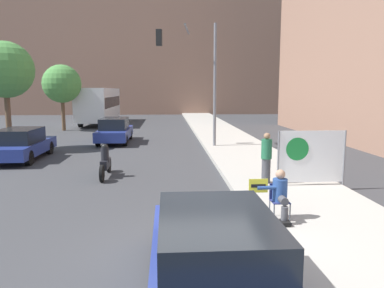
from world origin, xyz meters
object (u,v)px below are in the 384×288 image
seated_protester (280,194)px  parked_car_curbside (215,259)px  city_bus_on_road (100,103)px  street_tree_near_curb (5,70)px  car_on_road_nearest (21,144)px  protest_banner (311,157)px  traffic_light_pole (195,65)px  car_on_road_midblock (115,130)px  pedestrian_behind (266,158)px  motorcycle_on_road (105,163)px  street_tree_midblock (62,84)px

seated_protester → parked_car_curbside: (-1.89, -3.07, -0.07)m
city_bus_on_road → street_tree_near_curb: (-1.92, -15.72, 2.25)m
city_bus_on_road → parked_car_curbside: bearing=-77.2°
seated_protester → car_on_road_nearest: (-9.20, 9.10, -0.07)m
protest_banner → traffic_light_pole: size_ratio=0.34×
car_on_road_midblock → pedestrian_behind: bearing=-60.3°
pedestrian_behind → street_tree_near_curb: 14.46m
protest_banner → street_tree_near_curb: 15.71m
protest_banner → car_on_road_midblock: size_ratio=0.46×
traffic_light_pole → motorcycle_on_road: (-3.78, -6.45, -3.95)m
car_on_road_midblock → city_bus_on_road: (-3.14, 13.01, 1.16)m
pedestrian_behind → street_tree_midblock: 21.59m
seated_protester → traffic_light_pole: traffic_light_pole is taller
pedestrian_behind → car_on_road_nearest: size_ratio=0.36×
protest_banner → parked_car_curbside: bearing=-121.8°
seated_protester → street_tree_midblock: (-10.65, 21.69, 2.82)m
traffic_light_pole → car_on_road_midblock: size_ratio=1.35×
pedestrian_behind → seated_protester: bearing=-47.6°
protest_banner → car_on_road_nearest: protest_banner is taller
parked_car_curbside → motorcycle_on_road: 8.97m
parked_car_curbside → car_on_road_nearest: parked_car_curbside is taller
car_on_road_midblock → street_tree_near_curb: street_tree_near_curb is taller
parked_car_curbside → car_on_road_midblock: (-3.82, 17.59, 0.02)m
street_tree_midblock → protest_banner: bearing=-56.0°
pedestrian_behind → traffic_light_pole: bearing=153.4°
traffic_light_pole → parked_car_curbside: (-0.85, -14.93, -3.76)m
pedestrian_behind → car_on_road_nearest: bearing=-157.7°
seated_protester → protest_banner: 3.60m
street_tree_near_curb → seated_protester: bearing=-47.6°
traffic_light_pole → city_bus_on_road: size_ratio=0.63×
protest_banner → motorcycle_on_road: (-6.74, 2.36, -0.56)m
car_on_road_nearest → street_tree_near_curb: (-1.58, 2.69, 3.44)m
city_bus_on_road → car_on_road_nearest: bearing=-91.1°
seated_protester → city_bus_on_road: size_ratio=0.11×
pedestrian_behind → street_tree_midblock: size_ratio=0.32×
protest_banner → motorcycle_on_road: protest_banner is taller
traffic_light_pole → parked_car_curbside: bearing=-93.2°
car_on_road_midblock → street_tree_midblock: (-4.94, 7.18, 2.87)m
traffic_light_pole → street_tree_midblock: size_ratio=1.26×
traffic_light_pole → street_tree_near_curb: traffic_light_pole is taller
street_tree_midblock → seated_protester: bearing=-63.9°
protest_banner → traffic_light_pole: traffic_light_pole is taller
parked_car_curbside → traffic_light_pole: bearing=86.8°
city_bus_on_road → street_tree_midblock: 6.34m
car_on_road_nearest → city_bus_on_road: bearing=88.9°
parked_car_curbside → car_on_road_midblock: 18.00m
pedestrian_behind → motorcycle_on_road: bearing=-147.5°
traffic_light_pole → city_bus_on_road: bearing=116.5°
car_on_road_midblock → motorcycle_on_road: (0.88, -9.11, -0.21)m
parked_car_curbside → motorcycle_on_road: bearing=109.1°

